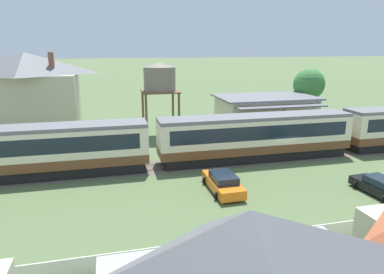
{
  "coord_description": "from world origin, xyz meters",
  "views": [
    {
      "loc": [
        -15.63,
        -28.32,
        10.47
      ],
      "look_at": [
        -7.76,
        3.84,
        1.68
      ],
      "focal_mm": 32.0,
      "sensor_mm": 36.0,
      "label": 1
    }
  ],
  "objects": [
    {
      "name": "parked_car_orange",
      "position": [
        -7.75,
        -5.83,
        0.65
      ],
      "size": [
        2.33,
        4.77,
        1.38
      ],
      "rotation": [
        0.0,
        0.0,
        1.58
      ],
      "color": "orange",
      "rests_on": "ground_plane"
    },
    {
      "name": "railway_track",
      "position": [
        -8.45,
        0.49,
        0.01
      ],
      "size": [
        100.76,
        3.6,
        0.04
      ],
      "color": "#665B51",
      "rests_on": "ground_plane"
    },
    {
      "name": "yard_tree_2",
      "position": [
        10.27,
        12.24,
        5.59
      ],
      "size": [
        4.09,
        4.09,
        7.65
      ],
      "color": "brown",
      "rests_on": "ground_plane"
    },
    {
      "name": "station_house_grey_roof",
      "position": [
        -24.87,
        15.69,
        5.07
      ],
      "size": [
        12.08,
        8.05,
        9.84
      ],
      "color": "beige",
      "rests_on": "ground_plane"
    },
    {
      "name": "parked_car_black",
      "position": [
        3.12,
        -9.11,
        0.61
      ],
      "size": [
        2.32,
        4.27,
        1.3
      ],
      "rotation": [
        0.0,
        0.0,
        1.64
      ],
      "color": "black",
      "rests_on": "ground_plane"
    },
    {
      "name": "passenger_train",
      "position": [
        -2.11,
        0.49,
        2.38
      ],
      "size": [
        57.76,
        3.08,
        4.29
      ],
      "color": "brown",
      "rests_on": "ground_plane"
    },
    {
      "name": "picket_fence_front",
      "position": [
        -16.21,
        -13.68,
        0.53
      ],
      "size": [
        42.65,
        0.06,
        1.05
      ],
      "primitive_type": "cube",
      "color": "white",
      "rests_on": "ground_plane"
    },
    {
      "name": "water_tower",
      "position": [
        -9.74,
        11.66,
        6.82
      ],
      "size": [
        4.27,
        4.27,
        8.67
      ],
      "color": "brown",
      "rests_on": "ground_plane"
    },
    {
      "name": "station_building",
      "position": [
        2.82,
        9.51,
        2.36
      ],
      "size": [
        11.7,
        8.59,
        4.65
      ],
      "color": "beige",
      "rests_on": "ground_plane"
    },
    {
      "name": "ground_plane",
      "position": [
        0.0,
        0.0,
        0.0
      ],
      "size": [
        600.0,
        600.0,
        0.0
      ],
      "primitive_type": "plane",
      "color": "#566B42"
    }
  ]
}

